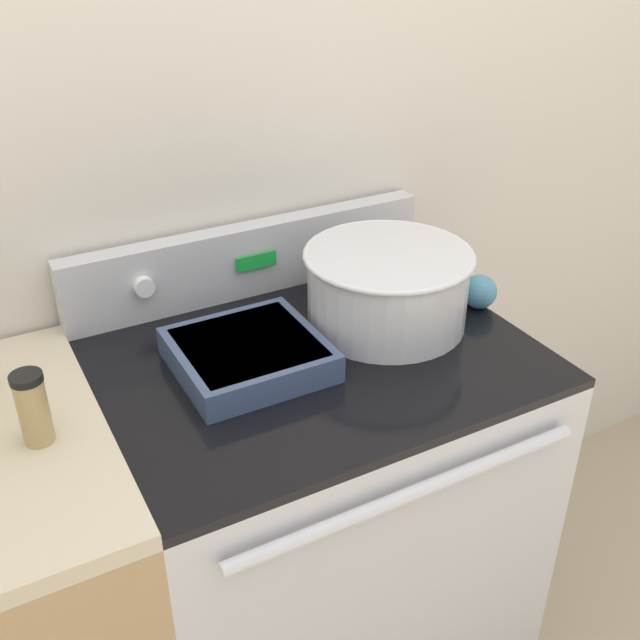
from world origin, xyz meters
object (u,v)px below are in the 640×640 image
(casserole_dish, at_px, (248,353))
(spice_jar_black_cap, at_px, (33,408))
(mixing_bowl, at_px, (387,284))
(ladle, at_px, (474,290))

(casserole_dish, xyz_separation_m, spice_jar_black_cap, (-0.38, -0.05, 0.04))
(mixing_bowl, bearing_deg, spice_jar_black_cap, -174.33)
(mixing_bowl, height_order, ladle, mixing_bowl)
(casserole_dish, height_order, ladle, ladle)
(spice_jar_black_cap, bearing_deg, casserole_dish, 7.69)
(ladle, xyz_separation_m, spice_jar_black_cap, (-0.90, -0.05, 0.04))
(mixing_bowl, relative_size, casserole_dish, 1.28)
(casserole_dish, distance_m, ladle, 0.52)
(ladle, relative_size, spice_jar_black_cap, 2.47)
(mixing_bowl, distance_m, spice_jar_black_cap, 0.69)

